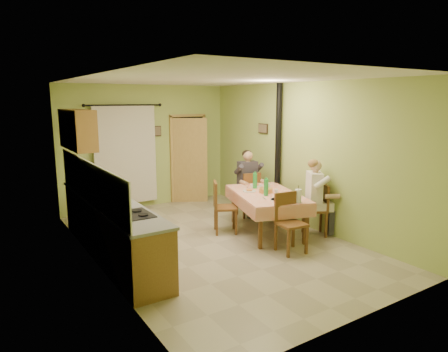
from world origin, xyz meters
TOP-DOWN VIEW (x-y plane):
  - floor at (0.00, 0.00)m, footprint 4.00×6.00m
  - room_shell at (0.00, 0.00)m, footprint 4.04×6.04m
  - kitchen_run at (-1.71, 0.40)m, footprint 0.64×3.64m
  - upper_cabinets at (-1.82, 1.70)m, footprint 0.35×1.40m
  - curtain at (-0.55, 2.90)m, footprint 1.70×0.07m
  - doorway at (1.02, 2.88)m, footprint 0.96×0.45m
  - dining_table at (1.11, -0.04)m, footprint 1.59×2.07m
  - tableware at (1.10, -0.15)m, footprint 0.66×1.62m
  - chair_far at (1.46, 1.02)m, footprint 0.46×0.46m
  - chair_near at (0.82, -1.03)m, footprint 0.46×0.46m
  - chair_right at (1.77, -0.65)m, footprint 0.54×0.54m
  - chair_left at (0.45, 0.38)m, footprint 0.56×0.56m
  - man_far at (1.46, 1.04)m, footprint 0.62×0.52m
  - man_right at (1.76, -0.64)m, footprint 0.62×0.65m
  - stove_flue at (1.90, 0.60)m, footprint 0.24×0.24m
  - picture_back at (0.25, 2.97)m, footprint 0.19×0.03m
  - picture_right at (1.97, 1.20)m, footprint 0.03×0.31m

SIDE VIEW (x-z plane):
  - floor at x=0.00m, z-range -0.01..0.01m
  - chair_right at x=1.77m, z-range -0.19..0.77m
  - chair_far at x=1.46m, z-range -0.19..0.77m
  - chair_near at x=0.82m, z-range -0.20..0.78m
  - chair_left at x=0.45m, z-range -0.20..0.78m
  - dining_table at x=1.11m, z-range 0.00..0.76m
  - kitchen_run at x=-1.71m, z-range -0.30..1.26m
  - tableware at x=1.10m, z-range 0.66..0.99m
  - man_far at x=1.46m, z-range 0.18..1.57m
  - man_right at x=1.76m, z-range 0.18..1.57m
  - stove_flue at x=1.90m, z-range -0.38..2.42m
  - doorway at x=1.02m, z-range -0.02..2.13m
  - curtain at x=-0.55m, z-range 0.15..2.37m
  - picture_back at x=0.25m, z-range 1.64..1.86m
  - room_shell at x=0.00m, z-range 0.41..3.23m
  - picture_right at x=1.97m, z-range 1.75..1.96m
  - upper_cabinets at x=-1.82m, z-range 1.60..2.30m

